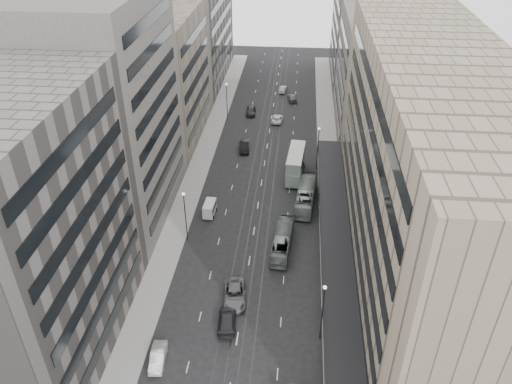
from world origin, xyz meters
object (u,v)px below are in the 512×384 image
(bus_far, at_px, (306,195))
(panel_van, at_px, (210,208))
(sedan_2, at_px, (235,295))
(double_decker, at_px, (295,164))
(bus_near, at_px, (282,241))
(sedan_1, at_px, (158,357))

(bus_far, bearing_deg, panel_van, 21.71)
(bus_far, relative_size, sedan_2, 1.90)
(bus_far, distance_m, double_decker, 8.63)
(bus_far, bearing_deg, bus_near, 79.76)
(bus_far, height_order, double_decker, double_decker)
(double_decker, relative_size, panel_van, 2.61)
(double_decker, distance_m, panel_van, 18.58)
(bus_far, relative_size, sedan_1, 2.56)
(double_decker, xyz_separation_m, panel_van, (-13.26, -12.93, -1.50))
(bus_far, distance_m, panel_van, 15.89)
(double_decker, relative_size, sedan_2, 1.58)
(sedan_1, bearing_deg, sedan_2, 49.50)
(bus_far, bearing_deg, sedan_1, 68.92)
(double_decker, xyz_separation_m, sedan_2, (-6.92, -31.19, -1.91))
(bus_near, height_order, double_decker, double_decker)
(bus_near, relative_size, double_decker, 1.08)
(sedan_1, xyz_separation_m, sedan_2, (7.32, 10.36, 0.10))
(bus_near, bearing_deg, sedan_1, 62.89)
(sedan_1, height_order, sedan_2, sedan_2)
(bus_near, xyz_separation_m, sedan_1, (-12.91, -21.13, -0.69))
(bus_near, relative_size, bus_far, 0.90)
(double_decker, relative_size, sedan_1, 2.13)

